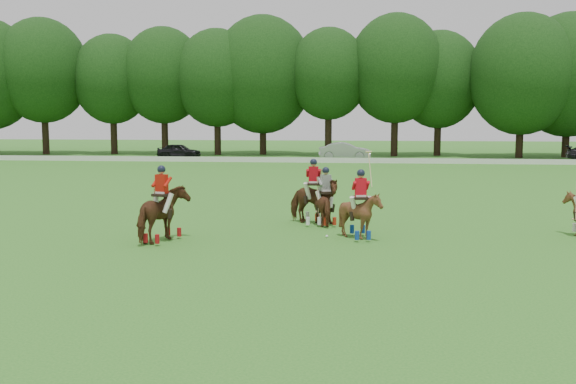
# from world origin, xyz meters

# --- Properties ---
(ground) EXTENTS (180.00, 180.00, 0.00)m
(ground) POSITION_xyz_m (0.00, 0.00, 0.00)
(ground) COLOR #2B7320
(ground) RESTS_ON ground
(tree_line) EXTENTS (117.98, 14.32, 14.75)m
(tree_line) POSITION_xyz_m (0.26, 48.05, 8.23)
(tree_line) COLOR black
(tree_line) RESTS_ON ground
(boundary_rail) EXTENTS (120.00, 0.10, 0.44)m
(boundary_rail) POSITION_xyz_m (0.00, 38.00, 0.22)
(boundary_rail) COLOR white
(boundary_rail) RESTS_ON ground
(car_left) EXTENTS (4.26, 1.98, 1.41)m
(car_left) POSITION_xyz_m (-14.07, 42.50, 0.71)
(car_left) COLOR black
(car_left) RESTS_ON ground
(car_mid) EXTENTS (4.81, 1.73, 1.58)m
(car_mid) POSITION_xyz_m (1.79, 42.50, 0.79)
(car_mid) COLOR #A3A4A9
(car_mid) RESTS_ON ground
(polo_red_a) EXTENTS (1.46, 2.24, 2.44)m
(polo_red_a) POSITION_xyz_m (-3.06, 2.07, 0.90)
(polo_red_a) COLOR #512415
(polo_red_a) RESTS_ON ground
(polo_red_b) EXTENTS (1.85, 1.62, 2.42)m
(polo_red_b) POSITION_xyz_m (1.46, 5.98, 0.88)
(polo_red_b) COLOR #512415
(polo_red_b) RESTS_ON ground
(polo_red_c) EXTENTS (1.46, 1.59, 2.81)m
(polo_red_c) POSITION_xyz_m (3.19, 3.28, 0.81)
(polo_red_c) COLOR #512415
(polo_red_c) RESTS_ON ground
(polo_stripe_a) EXTENTS (1.32, 1.83, 2.14)m
(polo_stripe_a) POSITION_xyz_m (1.92, 5.83, 0.76)
(polo_stripe_a) COLOR #512415
(polo_stripe_a) RESTS_ON ground
(polo_ball) EXTENTS (0.09, 0.09, 0.09)m
(polo_ball) POSITION_xyz_m (2.10, 3.37, 0.04)
(polo_ball) COLOR white
(polo_ball) RESTS_ON ground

